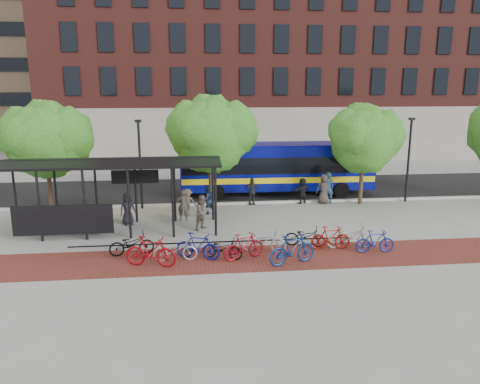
{
  "coord_description": "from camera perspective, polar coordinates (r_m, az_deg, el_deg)",
  "views": [
    {
      "loc": [
        -4.09,
        -23.17,
        7.08
      ],
      "look_at": [
        -1.61,
        0.33,
        1.6
      ],
      "focal_mm": 35.0,
      "sensor_mm": 36.0,
      "label": 1
    }
  ],
  "objects": [
    {
      "name": "bike_5",
      "position": [
        19.37,
        0.47,
        -6.62
      ],
      "size": [
        1.92,
        1.19,
        1.12
      ],
      "primitive_type": "imported",
      "rotation": [
        0.0,
        0.0,
        1.96
      ],
      "color": "maroon",
      "rests_on": "ground"
    },
    {
      "name": "bike_1",
      "position": [
        18.91,
        -10.83,
        -7.14
      ],
      "size": [
        2.17,
        1.13,
        1.26
      ],
      "primitive_type": "imported",
      "rotation": [
        0.0,
        0.0,
        1.3
      ],
      "color": "maroon",
      "rests_on": "ground"
    },
    {
      "name": "bus",
      "position": [
        30.45,
        4.48,
        3.25
      ],
      "size": [
        12.4,
        3.12,
        3.34
      ],
      "rotation": [
        0.0,
        0.0,
        -0.02
      ],
      "color": "#060C7D",
      "rests_on": "ground"
    },
    {
      "name": "brick_strip",
      "position": [
        19.61,
        0.52,
        -8.1
      ],
      "size": [
        24.0,
        3.0,
        0.01
      ],
      "primitive_type": "cube",
      "color": "maroon",
      "rests_on": "ground"
    },
    {
      "name": "building_brick",
      "position": [
        51.23,
        10.37,
        16.12
      ],
      "size": [
        55.0,
        14.0,
        20.0
      ],
      "primitive_type": "cube",
      "color": "maroon",
      "rests_on": "ground"
    },
    {
      "name": "lamp_post_right",
      "position": [
        30.11,
        19.87,
        4.01
      ],
      "size": [
        0.35,
        0.2,
        5.12
      ],
      "color": "black",
      "rests_on": "ground"
    },
    {
      "name": "pedestrian_5",
      "position": [
        28.48,
        7.6,
        0.15
      ],
      "size": [
        1.49,
        1.04,
        1.55
      ],
      "primitive_type": "imported",
      "rotation": [
        0.0,
        0.0,
        3.6
      ],
      "color": "black",
      "rests_on": "ground"
    },
    {
      "name": "tree_c",
      "position": [
        28.56,
        14.99,
        6.54
      ],
      "size": [
        4.66,
        3.8,
        5.92
      ],
      "color": "#382619",
      "rests_on": "ground"
    },
    {
      "name": "bike_0",
      "position": [
        20.36,
        -13.08,
        -6.18
      ],
      "size": [
        1.95,
        0.97,
        0.98
      ],
      "primitive_type": "imported",
      "rotation": [
        0.0,
        0.0,
        1.75
      ],
      "color": "black",
      "rests_on": "ground"
    },
    {
      "name": "bike_6",
      "position": [
        20.2,
        2.86,
        -5.91
      ],
      "size": [
        2.08,
        1.21,
        1.03
      ],
      "primitive_type": "imported",
      "rotation": [
        0.0,
        0.0,
        1.29
      ],
      "color": "#ACACAE",
      "rests_on": "ground"
    },
    {
      "name": "bike_11",
      "position": [
        20.91,
        16.15,
        -5.8
      ],
      "size": [
        1.7,
        0.52,
        1.01
      ],
      "primitive_type": "imported",
      "rotation": [
        0.0,
        0.0,
        1.55
      ],
      "color": "navy",
      "rests_on": "ground"
    },
    {
      "name": "pedestrian_7",
      "position": [
        28.66,
        10.65,
        0.51
      ],
      "size": [
        0.72,
        0.48,
        1.93
      ],
      "primitive_type": "imported",
      "rotation": [
        0.0,
        0.0,
        3.12
      ],
      "color": "#21394D",
      "rests_on": "ground"
    },
    {
      "name": "curb",
      "position": [
        28.36,
        2.47,
        -1.29
      ],
      "size": [
        160.0,
        0.25,
        0.12
      ],
      "primitive_type": "cube",
      "color": "#B7B7B2",
      "rests_on": "ground"
    },
    {
      "name": "ground",
      "position": [
        24.57,
        3.83,
        -3.72
      ],
      "size": [
        160.0,
        160.0,
        0.0
      ],
      "primitive_type": "plane",
      "color": "#9E9E99",
      "rests_on": "ground"
    },
    {
      "name": "pedestrian_6",
      "position": [
        28.57,
        10.18,
        0.36
      ],
      "size": [
        0.92,
        0.64,
        1.81
      ],
      "primitive_type": "imported",
      "rotation": [
        0.0,
        0.0,
        3.07
      ],
      "color": "#3B332F",
      "rests_on": "ground"
    },
    {
      "name": "pedestrian_3",
      "position": [
        25.6,
        -6.39,
        -1.3
      ],
      "size": [
        1.02,
        0.62,
        1.53
      ],
      "primitive_type": "imported",
      "rotation": [
        0.0,
        0.0,
        0.05
      ],
      "color": "brown",
      "rests_on": "ground"
    },
    {
      "name": "pedestrian_4",
      "position": [
        27.91,
        1.44,
        0.09
      ],
      "size": [
        1.0,
        0.51,
        1.63
      ],
      "primitive_type": "imported",
      "rotation": [
        0.0,
        0.0,
        6.41
      ],
      "color": "#272727",
      "rests_on": "ground"
    },
    {
      "name": "bike_2",
      "position": [
        19.39,
        -7.9,
        -6.99
      ],
      "size": [
        1.81,
        0.67,
        0.95
      ],
      "primitive_type": "imported",
      "rotation": [
        0.0,
        0.0,
        1.59
      ],
      "color": "#AAAAAC",
      "rests_on": "ground"
    },
    {
      "name": "bike_3",
      "position": [
        19.41,
        -5.16,
        -6.6
      ],
      "size": [
        1.96,
        1.19,
        1.14
      ],
      "primitive_type": "imported",
      "rotation": [
        0.0,
        0.0,
        1.2
      ],
      "color": "navy",
      "rests_on": "ground"
    },
    {
      "name": "bike_4",
      "position": [
        19.43,
        -2.19,
        -6.9
      ],
      "size": [
        1.81,
        1.15,
        0.9
      ],
      "primitive_type": "imported",
      "rotation": [
        0.0,
        0.0,
        1.22
      ],
      "color": "black",
      "rests_on": "ground"
    },
    {
      "name": "bike_9",
      "position": [
        20.86,
        10.96,
        -5.5
      ],
      "size": [
        1.75,
        0.51,
        1.05
      ],
      "primitive_type": "imported",
      "rotation": [
        0.0,
        0.0,
        1.56
      ],
      "color": "maroon",
      "rests_on": "ground"
    },
    {
      "name": "tree_b",
      "position": [
        26.67,
        -3.47,
        7.4
      ],
      "size": [
        5.15,
        4.2,
        6.47
      ],
      "color": "#382619",
      "rests_on": "ground"
    },
    {
      "name": "asphalt_street",
      "position": [
        32.22,
        1.42,
        0.37
      ],
      "size": [
        160.0,
        8.0,
        0.01
      ],
      "primitive_type": "cube",
      "color": "black",
      "rests_on": "ground"
    },
    {
      "name": "pedestrian_1",
      "position": [
        24.87,
        -6.94,
        -1.57
      ],
      "size": [
        0.61,
        0.4,
        1.68
      ],
      "primitive_type": "imported",
      "rotation": [
        0.0,
        0.0,
        3.14
      ],
      "color": "#3A342E",
      "rests_on": "ground"
    },
    {
      "name": "bike_8",
      "position": [
        21.05,
        7.96,
        -5.37
      ],
      "size": [
        1.9,
        1.15,
        0.94
      ],
      "primitive_type": "imported",
      "rotation": [
        0.0,
        0.0,
        1.25
      ],
      "color": "black",
      "rests_on": "ground"
    },
    {
      "name": "pedestrian_2",
      "position": [
        25.94,
        -3.98,
        -0.92
      ],
      "size": [
        1.0,
        0.92,
        1.66
      ],
      "primitive_type": "imported",
      "rotation": [
        0.0,
        0.0,
        3.61
      ],
      "color": "#1B2740",
      "rests_on": "ground"
    },
    {
      "name": "pedestrian_0",
      "position": [
        24.65,
        -13.54,
        -2.0
      ],
      "size": [
        0.96,
        0.83,
        1.65
      ],
      "primitive_type": "imported",
      "rotation": [
        0.0,
        0.0,
        0.46
      ],
      "color": "black",
      "rests_on": "ground"
    },
    {
      "name": "tree_a",
      "position": [
        27.79,
        -22.46,
        6.21
      ],
      "size": [
        4.9,
        4.0,
        6.18
      ],
      "color": "#382619",
      "rests_on": "ground"
    },
    {
      "name": "bus_shelter",
      "position": [
        23.4,
        -15.88,
        2.52
      ],
      "size": [
        10.6,
        3.07,
        3.6
      ],
      "color": "black",
      "rests_on": "ground"
    },
    {
      "name": "bike_rack_rail",
      "position": [
        20.35,
        -3.44,
        -7.32
      ],
      "size": [
        12.0,
        0.05,
        0.95
      ],
      "primitive_type": "cube",
      "color": "black",
      "rests_on": "ground"
    },
    {
      "name": "bike_7",
      "position": [
        18.94,
        6.39,
        -6.96
      ],
      "size": [
        2.15,
        1.23,
        1.25
      ],
      "primitive_type": "imported",
      "rotation": [
        0.0,
        0.0,
        1.91
      ],
      "color": "navy",
      "rests_on": "ground"
    },
    {
      "name": "bike_10",
      "position": [
        21.19,
        13.2,
        -5.28
      ],
      "size": [
        2.07,
        0.79,
        1.08
      ],
      "primitive_type": "imported",
      "rotation": [
        0.0,
        0.0,
        1.53
      ],
      "color": "#A2A2A5",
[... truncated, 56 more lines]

